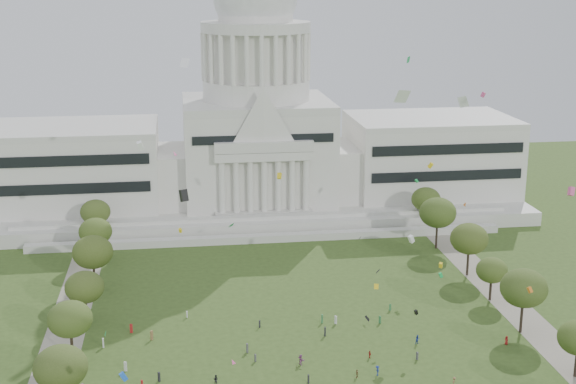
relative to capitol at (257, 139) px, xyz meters
The scene contains 24 objects.
capitol is the anchor object (origin of this frame).
path_left 98.93m from the capitol, 119.87° to the right, with size 8.00×160.00×0.04m, color gray.
path_right 98.93m from the capitol, 60.13° to the right, with size 8.00×160.00×0.04m, color gray.
row_tree_l_1 125.32m from the capitol, 110.71° to the right, with size 8.86×8.86×12.59m.
row_tree_l_2 107.19m from the capitol, 115.07° to the right, with size 8.42×8.42×11.97m.
row_tree_r_2 106.56m from the capitol, 65.33° to the right, with size 9.55×9.55×13.58m.
row_tree_l_3 92.14m from the capitol, 118.96° to the right, with size 8.12×8.12×11.55m.
row_tree_r_3 91.98m from the capitol, 60.70° to the right, with size 7.01×7.01×9.98m.
row_tree_l_4 76.50m from the capitol, 125.78° to the right, with size 9.29×9.29×13.21m.
row_tree_r_4 78.81m from the capitol, 54.84° to the right, with size 9.19×9.19×13.06m.
row_tree_l_5 63.64m from the capitol, 136.72° to the right, with size 8.33×8.33×11.85m.
row_tree_r_5 62.67m from the capitol, 44.94° to the right, with size 9.82×9.82×13.96m.
row_tree_l_6 54.69m from the capitol, 152.45° to the right, with size 8.19×8.19×11.64m.
row_tree_r_6 54.32m from the capitol, 28.99° to the right, with size 8.42×8.42×11.97m.
person_0 110.48m from the capitol, 68.86° to the right, with size 0.87×0.56×1.77m, color #B21E1E.
person_2 103.09m from the capitol, 77.56° to the right, with size 0.93×0.57×1.91m, color navy.
person_3 112.49m from the capitol, 84.45° to the right, with size 1.23×0.64×1.91m, color navy.
person_4 112.46m from the capitol, 86.45° to the right, with size 0.92×0.50×1.57m, color olive.
person_5 106.04m from the capitol, 91.39° to the right, with size 1.89×0.75×2.04m, color #994C8C.
person_8 112.85m from the capitol, 99.70° to the right, with size 0.92×0.57×1.89m, color #26262B.
person_9 119.85m from the capitol, 78.62° to the right, with size 1.10×0.57×1.71m, color olive.
person_10 105.82m from the capitol, 83.93° to the right, with size 0.90×0.49×1.54m, color #B21E1E.
distant_crowd 102.61m from the capitol, 98.47° to the right, with size 62.97×42.24×1.95m.
kite_swarm 105.45m from the capitol, 90.60° to the right, with size 85.84×104.87×66.37m.
Camera 1 is at (-23.73, -125.15, 70.62)m, focal length 50.00 mm.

